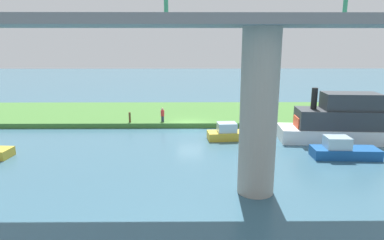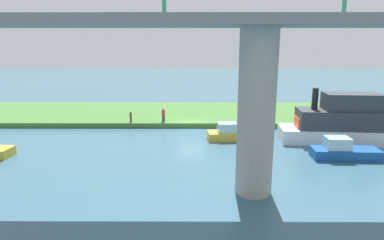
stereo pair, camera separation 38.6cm
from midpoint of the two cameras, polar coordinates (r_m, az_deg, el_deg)
The scene contains 9 objects.
ground_plane at distance 32.56m, azimuth -0.73°, elevation -1.45°, with size 160.00×160.00×0.00m, color #386075.
grassy_bank at distance 38.35m, azimuth -0.69°, elevation 1.16°, with size 80.00×12.00×0.50m, color #427533.
bridge_pylon at distance 17.95m, azimuth 10.79°, elevation 1.08°, with size 2.00×2.00×8.98m, color #9E998E.
bridge_span at distance 17.65m, azimuth 11.49°, elevation 17.14°, with size 69.81×4.30×3.25m.
person_on_bank at distance 33.29m, azimuth -5.43°, elevation 0.94°, with size 0.49×0.49×1.39m.
mooring_post at distance 33.42m, azimuth -10.99°, elevation 0.46°, with size 0.20×0.20×1.00m, color brown.
pontoon_yellow at distance 30.44m, azimuth 23.46°, elevation -0.30°, with size 9.12×3.67×4.56m.
motorboat_white at distance 28.95m, azimuth 6.48°, elevation -2.29°, with size 4.58×1.97×1.49m.
motorboat_red at distance 26.51m, azimuth 24.18°, elevation -4.76°, with size 4.79×1.88×1.58m.
Camera 1 is at (0.05, 31.53, 8.14)m, focal length 30.98 mm.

